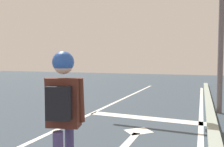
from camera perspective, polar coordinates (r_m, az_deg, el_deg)
name	(u,v)px	position (r m, az deg, el deg)	size (l,w,h in m)	color
lane_line_center	(64,126)	(5.75, -12.41, -13.30)	(0.12, 20.00, 0.01)	white
lane_line_curbside	(201,145)	(4.80, 22.11, -16.80)	(0.12, 20.00, 0.01)	white
stop_bar	(144,118)	(6.48, 8.44, -11.37)	(3.32, 0.40, 0.01)	white
lane_arrow_stem	(127,144)	(4.53, 3.92, -17.78)	(0.16, 1.40, 0.01)	white
lane_arrow_head	(139,131)	(5.30, 6.94, -14.67)	(0.56, 0.44, 0.01)	white
curb_strip	(215,143)	(4.78, 25.24, -16.08)	(0.24, 24.00, 0.14)	#96A396
skater	(63,105)	(2.55, -12.61, -8.01)	(0.45, 0.61, 1.65)	#443C6F
traffic_signal_mast	(177,7)	(7.85, 16.64, 16.35)	(5.44, 0.34, 4.84)	#60585C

